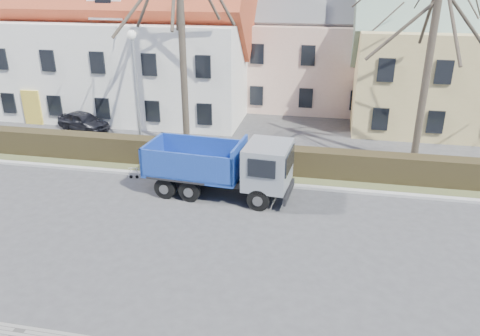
% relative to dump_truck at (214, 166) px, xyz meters
% --- Properties ---
extents(ground, '(120.00, 120.00, 0.00)m').
position_rel_dump_truck_xyz_m(ground, '(-0.87, -3.27, -1.32)').
color(ground, '#3B3B3D').
extents(curb_far, '(80.00, 0.30, 0.12)m').
position_rel_dump_truck_xyz_m(curb_far, '(-0.87, 1.33, -1.26)').
color(curb_far, '#A7A5A3').
rests_on(curb_far, ground).
extents(grass_strip, '(80.00, 3.00, 0.10)m').
position_rel_dump_truck_xyz_m(grass_strip, '(-0.87, 2.93, -1.27)').
color(grass_strip, '#464D2B').
rests_on(grass_strip, ground).
extents(hedge, '(60.00, 0.90, 1.30)m').
position_rel_dump_truck_xyz_m(hedge, '(-0.87, 2.73, -0.67)').
color(hedge, black).
rests_on(hedge, ground).
extents(building_white, '(26.80, 10.80, 9.50)m').
position_rel_dump_truck_xyz_m(building_white, '(-13.87, 12.73, 3.43)').
color(building_white, white).
rests_on(building_white, ground).
extents(building_pink, '(10.80, 8.80, 8.00)m').
position_rel_dump_truck_xyz_m(building_pink, '(3.13, 16.73, 2.68)').
color(building_pink, beige).
rests_on(building_pink, ground).
extents(tree_1, '(9.20, 9.20, 12.65)m').
position_rel_dump_truck_xyz_m(tree_1, '(-2.87, 5.23, 5.01)').
color(tree_1, '#393127').
rests_on(tree_1, ground).
extents(tree_2, '(8.00, 8.00, 11.00)m').
position_rel_dump_truck_xyz_m(tree_2, '(9.13, 5.23, 4.18)').
color(tree_2, '#393127').
rests_on(tree_2, ground).
extents(dump_truck, '(6.76, 2.96, 2.64)m').
position_rel_dump_truck_xyz_m(dump_truck, '(0.00, 0.00, 0.00)').
color(dump_truck, navy).
rests_on(dump_truck, ground).
extents(streetlight, '(0.51, 0.51, 6.59)m').
position_rel_dump_truck_xyz_m(streetlight, '(-4.92, 3.73, 1.98)').
color(streetlight, '#94989D').
rests_on(streetlight, ground).
extents(cart_frame, '(0.72, 0.49, 0.61)m').
position_rel_dump_truck_xyz_m(cart_frame, '(-4.33, 0.81, -1.01)').
color(cart_frame, silver).
rests_on(cart_frame, ground).
extents(parked_car_a, '(3.75, 2.45, 1.19)m').
position_rel_dump_truck_xyz_m(parked_car_a, '(-10.07, 7.09, -0.72)').
color(parked_car_a, black).
rests_on(parked_car_a, ground).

